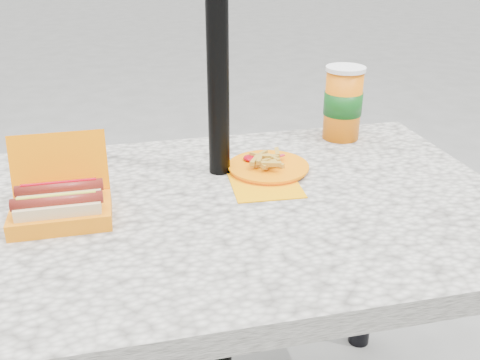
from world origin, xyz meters
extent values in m
cube|color=beige|center=(0.00, 0.00, 0.72)|extent=(1.20, 0.80, 0.05)
cylinder|color=black|center=(-0.50, 0.30, 0.35)|extent=(0.07, 0.07, 0.70)
cylinder|color=black|center=(0.50, 0.30, 0.35)|extent=(0.07, 0.07, 0.70)
cylinder|color=black|center=(0.00, 0.16, 1.10)|extent=(0.05, 0.05, 2.20)
cube|color=#FF7C00|center=(-0.35, -0.01, 0.77)|extent=(0.19, 0.13, 0.03)
cube|color=#FF7C00|center=(-0.35, 0.07, 0.84)|extent=(0.19, 0.04, 0.12)
cube|color=beige|center=(-0.35, -0.04, 0.79)|extent=(0.16, 0.04, 0.04)
cylinder|color=maroon|center=(-0.35, -0.04, 0.81)|extent=(0.17, 0.03, 0.03)
cylinder|color=gold|center=(-0.35, -0.04, 0.82)|extent=(0.14, 0.01, 0.01)
cube|color=beige|center=(-0.35, 0.02, 0.79)|extent=(0.16, 0.04, 0.04)
cylinder|color=maroon|center=(-0.35, 0.02, 0.81)|extent=(0.17, 0.03, 0.03)
cylinder|color=#A3000D|center=(-0.35, 0.02, 0.82)|extent=(0.14, 0.01, 0.01)
cube|color=#FF9E00|center=(0.09, 0.06, 0.75)|extent=(0.16, 0.16, 0.00)
cylinder|color=#FF7C00|center=(0.12, 0.14, 0.76)|extent=(0.19, 0.19, 0.01)
cylinder|color=#FF7C00|center=(0.12, 0.14, 0.76)|extent=(0.20, 0.20, 0.01)
cube|color=gold|center=(0.10, 0.17, 0.77)|extent=(0.04, 0.04, 0.01)
cube|color=gold|center=(0.13, 0.14, 0.78)|extent=(0.03, 0.05, 0.01)
cube|color=gold|center=(0.09, 0.14, 0.78)|extent=(0.03, 0.05, 0.01)
cube|color=gold|center=(0.12, 0.14, 0.78)|extent=(0.03, 0.05, 0.01)
cube|color=gold|center=(0.12, 0.15, 0.78)|extent=(0.05, 0.03, 0.01)
cube|color=gold|center=(0.13, 0.13, 0.77)|extent=(0.03, 0.05, 0.01)
cube|color=gold|center=(0.08, 0.13, 0.78)|extent=(0.03, 0.05, 0.01)
cube|color=gold|center=(0.11, 0.13, 0.77)|extent=(0.03, 0.05, 0.01)
cube|color=gold|center=(0.11, 0.17, 0.78)|extent=(0.04, 0.04, 0.01)
cube|color=gold|center=(0.12, 0.15, 0.77)|extent=(0.04, 0.04, 0.01)
cube|color=gold|center=(0.12, 0.14, 0.78)|extent=(0.05, 0.02, 0.01)
cube|color=gold|center=(0.10, 0.13, 0.77)|extent=(0.05, 0.02, 0.01)
cube|color=gold|center=(0.11, 0.14, 0.77)|extent=(0.05, 0.03, 0.01)
cube|color=gold|center=(0.11, 0.11, 0.78)|extent=(0.05, 0.03, 0.01)
cube|color=gold|center=(0.11, 0.10, 0.78)|extent=(0.05, 0.02, 0.01)
cube|color=gold|center=(0.15, 0.17, 0.78)|extent=(0.02, 0.05, 0.01)
ellipsoid|color=#A3000D|center=(0.08, 0.18, 0.77)|extent=(0.04, 0.04, 0.01)
cube|color=red|center=(0.13, 0.15, 0.78)|extent=(0.08, 0.04, 0.00)
cylinder|color=orange|center=(0.37, 0.31, 0.84)|extent=(0.10, 0.10, 0.19)
cylinder|color=#0F4F15|center=(0.37, 0.31, 0.85)|extent=(0.10, 0.10, 0.06)
cylinder|color=white|center=(0.37, 0.31, 0.94)|extent=(0.11, 0.11, 0.01)
camera|label=1|loc=(-0.22, -1.00, 1.28)|focal=40.00mm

